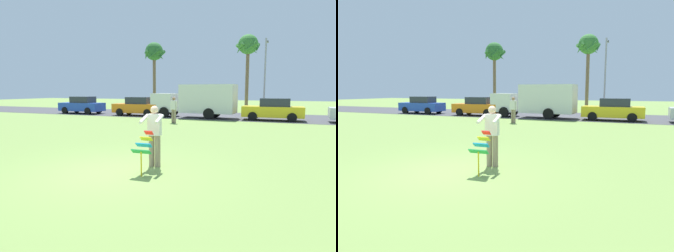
% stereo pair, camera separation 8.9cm
% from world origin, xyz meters
% --- Properties ---
extents(ground_plane, '(120.00, 120.00, 0.00)m').
position_xyz_m(ground_plane, '(0.00, 0.00, 0.00)').
color(ground_plane, olive).
extents(road_strip, '(120.00, 8.00, 0.01)m').
position_xyz_m(road_strip, '(0.00, 18.33, 0.01)').
color(road_strip, '#424247').
rests_on(road_strip, ground).
extents(person_kite_flyer, '(0.59, 0.70, 1.73)m').
position_xyz_m(person_kite_flyer, '(0.80, 0.97, 0.95)').
color(person_kite_flyer, gray).
rests_on(person_kite_flyer, ground).
extents(kite_held, '(0.52, 0.64, 1.11)m').
position_xyz_m(kite_held, '(0.89, 0.14, 0.74)').
color(kite_held, red).
rests_on(kite_held, ground).
extents(parked_car_blue, '(4.21, 1.85, 1.60)m').
position_xyz_m(parked_car_blue, '(-13.66, 15.93, 0.77)').
color(parked_car_blue, '#2347B7').
rests_on(parked_car_blue, ground).
extents(parked_car_orange, '(4.22, 1.87, 1.60)m').
position_xyz_m(parked_car_orange, '(-7.73, 15.93, 0.77)').
color(parked_car_orange, orange).
rests_on(parked_car_orange, ground).
extents(parked_truck_white_box, '(6.77, 2.29, 2.62)m').
position_xyz_m(parked_truck_white_box, '(-2.36, 15.94, 1.41)').
color(parked_truck_white_box, silver).
rests_on(parked_truck_white_box, ground).
extents(parked_car_yellow, '(4.21, 1.86, 1.60)m').
position_xyz_m(parked_car_yellow, '(3.28, 15.93, 0.77)').
color(parked_car_yellow, yellow).
rests_on(parked_car_yellow, ground).
extents(palm_tree_left_near, '(2.58, 2.71, 7.81)m').
position_xyz_m(palm_tree_left_near, '(-10.67, 25.63, 6.44)').
color(palm_tree_left_near, brown).
rests_on(palm_tree_left_near, ground).
extents(palm_tree_right_near, '(2.58, 2.71, 8.12)m').
position_xyz_m(palm_tree_right_near, '(0.03, 26.45, 6.73)').
color(palm_tree_right_near, brown).
rests_on(palm_tree_right_near, ground).
extents(streetlight_pole, '(0.24, 1.65, 7.00)m').
position_xyz_m(streetlight_pole, '(2.13, 22.89, 4.00)').
color(streetlight_pole, '#9E9EA3').
rests_on(streetlight_pole, ground).
extents(person_walker_near, '(0.55, 0.30, 1.73)m').
position_xyz_m(person_walker_near, '(-2.75, 11.65, 0.93)').
color(person_walker_near, gray).
rests_on(person_walker_near, ground).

